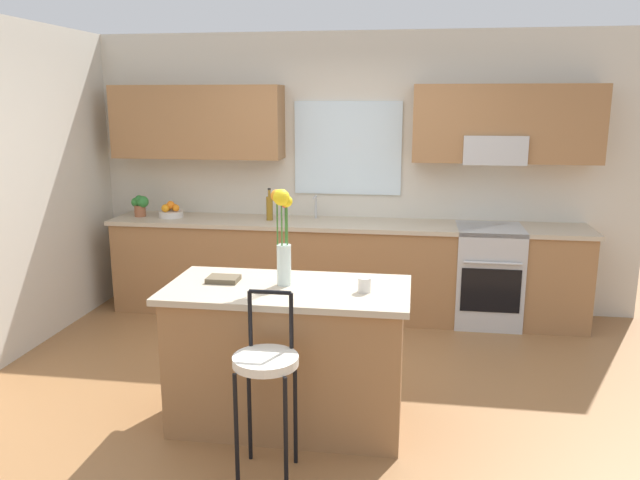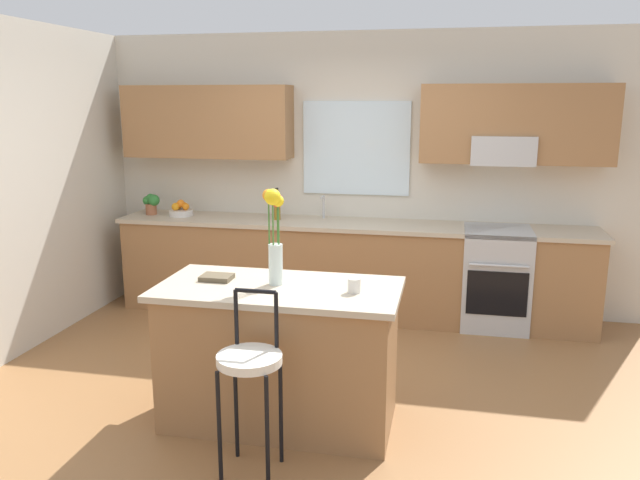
# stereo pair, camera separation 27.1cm
# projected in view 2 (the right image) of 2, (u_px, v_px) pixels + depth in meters

# --- Properties ---
(ground_plane) EXTENTS (14.00, 14.00, 0.00)m
(ground_plane) POSITION_uv_depth(u_px,v_px,m) (312.00, 391.00, 4.51)
(ground_plane) COLOR olive
(wall_left) EXTENTS (0.12, 4.60, 2.70)m
(wall_left) POSITION_uv_depth(u_px,v_px,m) (10.00, 190.00, 5.02)
(wall_left) COLOR beige
(wall_left) RESTS_ON ground
(back_wall_assembly) EXTENTS (5.60, 0.50, 2.70)m
(back_wall_assembly) POSITION_uv_depth(u_px,v_px,m) (359.00, 158.00, 6.07)
(back_wall_assembly) COLOR beige
(back_wall_assembly) RESTS_ON ground
(counter_run) EXTENTS (4.56, 0.64, 0.92)m
(counter_run) POSITION_uv_depth(u_px,v_px,m) (350.00, 269.00, 6.03)
(counter_run) COLOR #996B42
(counter_run) RESTS_ON ground
(sink_faucet) EXTENTS (0.02, 0.13, 0.23)m
(sink_faucet) POSITION_uv_depth(u_px,v_px,m) (323.00, 205.00, 6.10)
(sink_faucet) COLOR #B7BABC
(sink_faucet) RESTS_ON counter_run
(oven_range) EXTENTS (0.60, 0.64, 0.92)m
(oven_range) POSITION_uv_depth(u_px,v_px,m) (495.00, 278.00, 5.74)
(oven_range) COLOR #B7BABC
(oven_range) RESTS_ON ground
(kitchen_island) EXTENTS (1.53, 0.77, 0.92)m
(kitchen_island) POSITION_uv_depth(u_px,v_px,m) (280.00, 354.00, 4.01)
(kitchen_island) COLOR #996B42
(kitchen_island) RESTS_ON ground
(bar_stool_near) EXTENTS (0.36, 0.36, 1.04)m
(bar_stool_near) POSITION_uv_depth(u_px,v_px,m) (250.00, 367.00, 3.40)
(bar_stool_near) COLOR black
(bar_stool_near) RESTS_ON ground
(flower_vase) EXTENTS (0.14, 0.16, 0.61)m
(flower_vase) POSITION_uv_depth(u_px,v_px,m) (275.00, 230.00, 3.87)
(flower_vase) COLOR silver
(flower_vase) RESTS_ON kitchen_island
(mug_ceramic) EXTENTS (0.08, 0.08, 0.09)m
(mug_ceramic) POSITION_uv_depth(u_px,v_px,m) (354.00, 285.00, 3.77)
(mug_ceramic) COLOR silver
(mug_ceramic) RESTS_ON kitchen_island
(cookbook) EXTENTS (0.20, 0.15, 0.03)m
(cookbook) POSITION_uv_depth(u_px,v_px,m) (217.00, 277.00, 4.04)
(cookbook) COLOR brown
(cookbook) RESTS_ON kitchen_island
(fruit_bowl_oranges) EXTENTS (0.24, 0.24, 0.16)m
(fruit_bowl_oranges) POSITION_uv_depth(u_px,v_px,m) (181.00, 210.00, 6.27)
(fruit_bowl_oranges) COLOR silver
(fruit_bowl_oranges) RESTS_ON counter_run
(bottle_olive_oil) EXTENTS (0.06, 0.06, 0.31)m
(bottle_olive_oil) POSITION_uv_depth(u_px,v_px,m) (277.00, 207.00, 6.05)
(bottle_olive_oil) COLOR olive
(bottle_olive_oil) RESTS_ON counter_run
(potted_plant_small) EXTENTS (0.19, 0.13, 0.21)m
(potted_plant_small) POSITION_uv_depth(u_px,v_px,m) (151.00, 203.00, 6.32)
(potted_plant_small) COLOR #9E5B3D
(potted_plant_small) RESTS_ON counter_run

